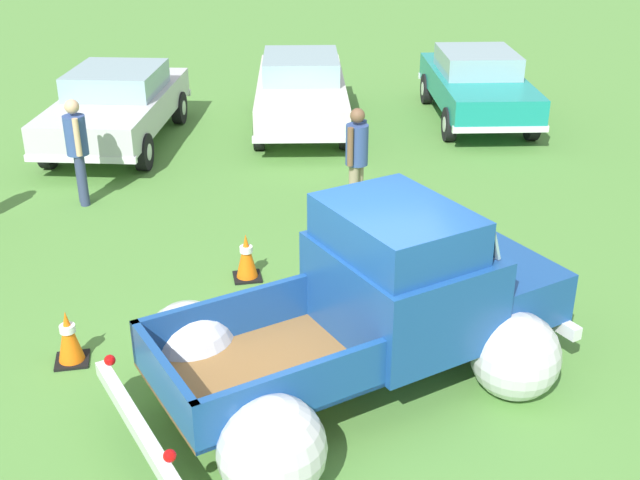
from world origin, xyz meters
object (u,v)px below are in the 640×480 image
show_car_1 (301,88)px  show_car_2 (477,83)px  spectator_0 (357,155)px  spectator_1 (77,145)px  lane_cone_1 (69,337)px  show_car_0 (117,104)px  vintage_pickup_truck (380,315)px  lane_cone_0 (246,257)px

show_car_1 → show_car_2: bearing=94.8°
spectator_0 → spectator_1: (-4.17, 1.27, 0.01)m
lane_cone_1 → spectator_0: bearing=40.0°
show_car_0 → show_car_1: (3.66, 0.45, -0.00)m
show_car_1 → show_car_2: (3.68, -0.30, -0.00)m
vintage_pickup_truck → show_car_1: 9.04m
show_car_1 → lane_cone_1: 9.01m
show_car_2 → lane_cone_1: bearing=-35.7°
show_car_0 → lane_cone_1: 7.64m
lane_cone_0 → show_car_0: bearing=106.5°
spectator_0 → spectator_1: 4.36m
vintage_pickup_truck → lane_cone_0: 2.77m
show_car_1 → spectator_0: size_ratio=2.87×
spectator_0 → lane_cone_1: bearing=80.0°
vintage_pickup_truck → show_car_2: bearing=43.5°
show_car_1 → lane_cone_0: size_ratio=7.70×
vintage_pickup_truck → spectator_0: size_ratio=2.96×
spectator_0 → spectator_1: size_ratio=0.99×
show_car_2 → spectator_0: 5.75m
show_car_0 → show_car_1: size_ratio=0.98×
show_car_1 → lane_cone_1: size_ratio=7.70×
spectator_0 → lane_cone_1: size_ratio=2.68×
lane_cone_1 → show_car_0: bearing=87.7°
vintage_pickup_truck → spectator_0: 4.35m
show_car_0 → show_car_1: bearing=111.8°
spectator_1 → lane_cone_0: 3.86m
spectator_0 → vintage_pickup_truck: bearing=119.7°
show_car_2 → show_car_0: bearing=-80.0°
spectator_1 → lane_cone_0: spectator_1 is taller
show_car_1 → show_car_2: 3.70m
show_car_0 → vintage_pickup_truck: bearing=33.5°
vintage_pickup_truck → show_car_1: (0.75, 9.01, 0.03)m
spectator_0 → lane_cone_0: 2.68m
spectator_1 → lane_cone_1: 4.66m
vintage_pickup_truck → spectator_1: bearing=101.9°
lane_cone_1 → lane_cone_0: bearing=36.7°
spectator_0 → show_car_1: bearing=-49.7°
show_car_2 → spectator_0: spectator_0 is taller
show_car_0 → spectator_1: 3.06m
lane_cone_0 → spectator_1: bearing=126.8°
show_car_0 → show_car_2: bearing=105.9°
show_car_2 → spectator_0: (-3.66, -4.43, 0.18)m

